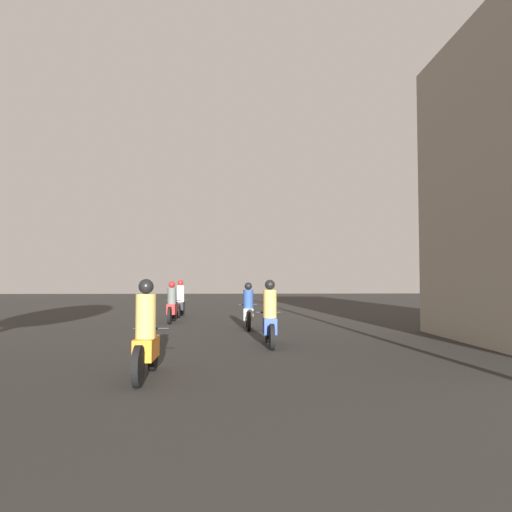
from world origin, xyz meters
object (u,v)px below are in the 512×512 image
motorcycle_blue (270,319)px  motorcycle_white (248,310)px  motorcycle_orange (146,339)px  motorcycle_black (180,302)px  motorcycle_red (172,306)px

motorcycle_blue → motorcycle_white: size_ratio=1.02×
motorcycle_orange → motorcycle_blue: 4.45m
motorcycle_blue → motorcycle_black: bearing=106.9°
motorcycle_blue → motorcycle_black: motorcycle_black is taller
motorcycle_blue → motorcycle_white: (-0.38, 4.17, -0.03)m
motorcycle_orange → motorcycle_red: bearing=91.2°
motorcycle_orange → motorcycle_white: bearing=73.2°
motorcycle_blue → motorcycle_red: motorcycle_blue is taller
motorcycle_red → motorcycle_black: bearing=88.5°
motorcycle_orange → motorcycle_white: motorcycle_orange is taller
motorcycle_white → motorcycle_black: bearing=122.9°
motorcycle_orange → motorcycle_blue: bearing=55.8°
motorcycle_orange → motorcycle_red: motorcycle_orange is taller
motorcycle_orange → motorcycle_black: (-0.85, 13.56, 0.01)m
motorcycle_black → motorcycle_white: bearing=-58.0°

